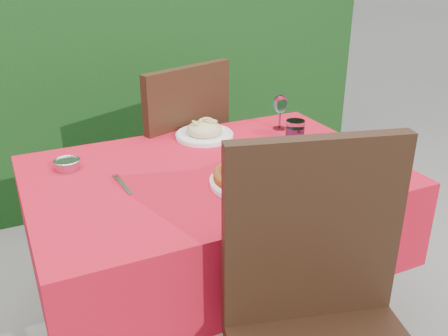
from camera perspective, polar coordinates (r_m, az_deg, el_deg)
name	(u,v)px	position (r m, az deg, el deg)	size (l,w,h in m)	color
ground	(214,335)	(2.16, -1.11, -18.50)	(60.00, 60.00, 0.00)	slate
hedge	(105,47)	(3.12, -13.46, 13.32)	(3.20, 0.55, 1.78)	black
dining_table	(213,207)	(1.81, -1.25, -4.48)	(1.26, 0.86, 0.75)	#492817
chair_near	(324,320)	(1.34, 11.35, -16.63)	(0.58, 0.58, 1.05)	black
chair_far	(174,154)	(2.34, -5.71, 1.56)	(0.58, 0.58, 1.00)	black
pizza_plate	(256,177)	(1.63, 3.63, -1.02)	(0.30, 0.30, 0.06)	white
pasta_plate	(204,132)	(2.03, -2.26, 4.14)	(0.24, 0.24, 0.07)	white
water_glass	(295,134)	(1.97, 8.10, 3.92)	(0.07, 0.07, 0.10)	silver
wine_glass	(280,105)	(2.12, 6.46, 7.13)	(0.06, 0.06, 0.15)	silver
fork	(124,186)	(1.65, -11.36, -2.04)	(0.02, 0.18, 0.00)	silver
steel_ramekin	(67,165)	(1.82, -17.46, 0.35)	(0.08, 0.08, 0.03)	#B1B1B8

